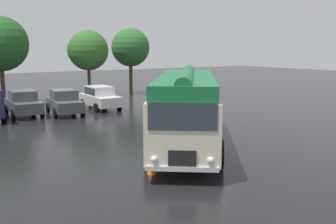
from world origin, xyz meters
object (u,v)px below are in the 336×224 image
object	(u,v)px
car_mid_left	(64,102)
car_mid_right	(100,97)
traffic_cone	(152,166)
car_near_left	(23,103)
vintage_bus	(186,106)

from	to	relation	value
car_mid_left	car_mid_right	bearing A→B (deg)	16.66
car_mid_right	traffic_cone	distance (m)	15.69
car_near_left	traffic_cone	xyz separation A→B (m)	(0.89, -15.12, -0.57)
car_mid_right	traffic_cone	world-z (taller)	car_mid_right
vintage_bus	traffic_cone	world-z (taller)	vintage_bus
car_mid_left	traffic_cone	xyz separation A→B (m)	(-1.55, -14.14, -0.57)
car_near_left	car_mid_right	bearing A→B (deg)	-1.12
car_near_left	car_mid_left	bearing A→B (deg)	-22.05
vintage_bus	traffic_cone	bearing A→B (deg)	-143.23
vintage_bus	car_near_left	world-z (taller)	vintage_bus
car_mid_right	traffic_cone	size ratio (longest dim) A/B	7.66
car_mid_left	traffic_cone	world-z (taller)	car_mid_left
traffic_cone	vintage_bus	bearing A→B (deg)	36.77
vintage_bus	car_mid_left	xyz separation A→B (m)	(-1.66, 11.74, -1.05)
vintage_bus	car_mid_right	distance (m)	12.73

